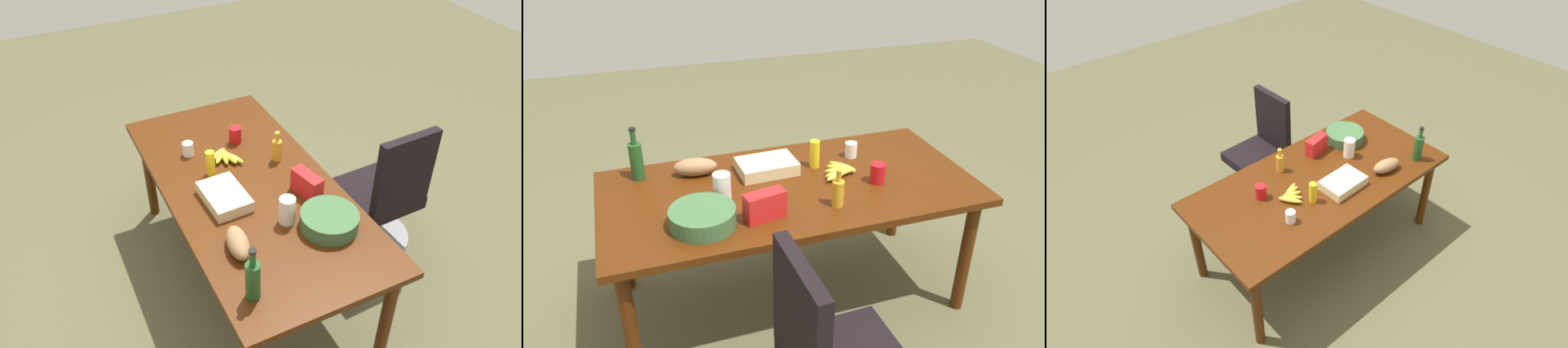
{
  "view_description": "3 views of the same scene",
  "coord_description": "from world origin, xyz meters",
  "views": [
    {
      "loc": [
        2.21,
        -1.0,
        2.69
      ],
      "look_at": [
        -0.01,
        0.09,
        0.81
      ],
      "focal_mm": 36.09,
      "sensor_mm": 36.0,
      "label": 1
    },
    {
      "loc": [
        0.8,
        2.31,
        2.15
      ],
      "look_at": [
        0.04,
        0.02,
        0.85
      ],
      "focal_mm": 36.15,
      "sensor_mm": 36.0,
      "label": 2
    },
    {
      "loc": [
        -1.8,
        -1.92,
        2.96
      ],
      "look_at": [
        -0.09,
        0.03,
        0.84
      ],
      "focal_mm": 30.91,
      "sensor_mm": 36.0,
      "label": 3
    }
  ],
  "objects": [
    {
      "name": "ground_plane",
      "position": [
        0.0,
        0.0,
        0.0
      ],
      "size": [
        10.0,
        10.0,
        0.0
      ],
      "primitive_type": "plane",
      "color": "brown"
    },
    {
      "name": "paper_cup",
      "position": [
        -0.46,
        -0.21,
        0.81
      ],
      "size": [
        0.09,
        0.09,
        0.09
      ],
      "primitive_type": "cylinder",
      "rotation": [
        0.0,
        0.0,
        0.27
      ],
      "color": "white",
      "rests_on": "conference_table"
    },
    {
      "name": "banana_bunch",
      "position": [
        -0.3,
        -0.02,
        0.79
      ],
      "size": [
        0.21,
        0.22,
        0.04
      ],
      "color": "yellow",
      "rests_on": "conference_table"
    },
    {
      "name": "conference_table",
      "position": [
        0.0,
        0.0,
        0.69
      ],
      "size": [
        1.99,
        0.96,
        0.77
      ],
      "color": "#471F08",
      "rests_on": "ground"
    },
    {
      "name": "office_chair",
      "position": [
        0.12,
        0.93,
        0.38
      ],
      "size": [
        0.56,
        0.56,
        1.0
      ],
      "color": "gray",
      "rests_on": "ground"
    },
    {
      "name": "salad_bowl",
      "position": [
        0.51,
        0.24,
        0.81
      ],
      "size": [
        0.4,
        0.4,
        0.09
      ],
      "primitive_type": "cylinder",
      "rotation": [
        0.0,
        0.0,
        -0.31
      ],
      "color": "#3B633A",
      "rests_on": "conference_table"
    },
    {
      "name": "mayo_jar",
      "position": [
        0.37,
        0.05,
        0.85
      ],
      "size": [
        0.11,
        0.11,
        0.16
      ],
      "primitive_type": "cylinder",
      "rotation": [
        0.0,
        0.0,
        -0.2
      ],
      "color": "white",
      "rests_on": "conference_table"
    },
    {
      "name": "dressing_bottle",
      "position": [
        -0.16,
        0.27,
        0.85
      ],
      "size": [
        0.07,
        0.07,
        0.2
      ],
      "color": "gold",
      "rests_on": "conference_table"
    },
    {
      "name": "mustard_bottle",
      "position": [
        -0.2,
        -0.16,
        0.85
      ],
      "size": [
        0.07,
        0.07,
        0.16
      ],
      "primitive_type": "cylinder",
      "rotation": [
        0.0,
        0.0,
        0.21
      ],
      "color": "yellow",
      "rests_on": "conference_table"
    },
    {
      "name": "chip_bag_red",
      "position": [
        0.21,
        0.27,
        0.84
      ],
      "size": [
        0.21,
        0.12,
        0.14
      ],
      "primitive_type": "cube",
      "rotation": [
        0.0,
        0.0,
        0.2
      ],
      "color": "red",
      "rests_on": "conference_table"
    },
    {
      "name": "red_solo_cup",
      "position": [
        -0.46,
        0.12,
        0.82
      ],
      "size": [
        0.09,
        0.09,
        0.11
      ],
      "primitive_type": "cylinder",
      "rotation": [
        0.0,
        0.0,
        -0.16
      ],
      "color": "red",
      "rests_on": "conference_table"
    },
    {
      "name": "bread_loaf",
      "position": [
        0.46,
        -0.27,
        0.82
      ],
      "size": [
        0.25,
        0.15,
        0.1
      ],
      "primitive_type": "ellipsoid",
      "rotation": [
        0.0,
        0.0,
        -0.16
      ],
      "color": "#956D48",
      "rests_on": "conference_table"
    },
    {
      "name": "sheet_cake",
      "position": [
        0.07,
        -0.18,
        0.8
      ],
      "size": [
        0.33,
        0.23,
        0.07
      ],
      "primitive_type": "cube",
      "rotation": [
        0.0,
        0.0,
        0.04
      ],
      "color": "beige",
      "rests_on": "conference_table"
    },
    {
      "name": "wine_bottle",
      "position": [
        0.76,
        -0.33,
        0.88
      ],
      "size": [
        0.08,
        0.08,
        0.3
      ],
      "color": "#1F4E21",
      "rests_on": "conference_table"
    }
  ]
}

